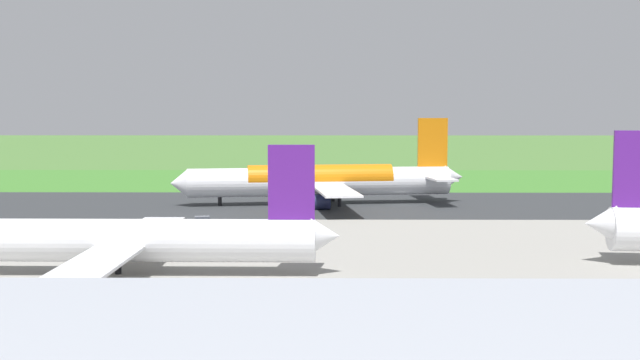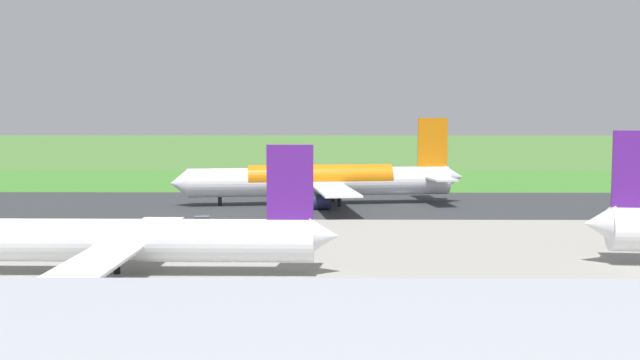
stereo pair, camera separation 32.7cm
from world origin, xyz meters
The scene contains 9 objects.
ground_plane centered at (0.00, 0.00, 0.00)m, with size 800.00×800.00×0.00m, color #477233.
runway_asphalt centered at (0.00, 0.00, 0.03)m, with size 600.00×40.32×0.06m, color #2D3033.
apron_concrete centered at (0.00, 53.79, 0.03)m, with size 440.00×110.00×0.05m, color gray.
grass_verge_foreground centered at (0.00, -41.41, 0.02)m, with size 600.00×80.00×0.04m, color #3C782B.
airliner_main centered at (14.58, -0.05, 4.35)m, with size 54.08×44.41×15.88m.
airliner_parked_mid centered at (35.37, 60.84, 3.73)m, with size 46.61×38.03×13.64m.
service_car_followme centered at (31.95, 27.93, 0.84)m, with size 4.45×2.49×1.62m.
no_stopping_sign centered at (18.99, -44.85, 1.72)m, with size 0.60×0.10×2.93m.
traffic_cone_orange centered at (25.39, -43.02, 0.28)m, with size 0.40×0.40×0.55m, color orange.
Camera 2 is at (13.44, 140.12, 17.11)m, focal length 43.19 mm.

